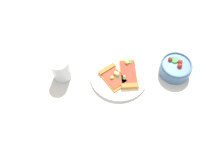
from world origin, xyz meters
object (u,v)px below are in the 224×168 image
at_px(pizza_slice_near, 112,76).
at_px(pizza_slice_far, 129,75).
at_px(plate, 119,76).
at_px(paper_napkin, 88,132).
at_px(soda_glass, 61,70).
at_px(salad_bowl, 175,68).

bearing_deg(pizza_slice_near, pizza_slice_far, -137.15).
relative_size(plate, paper_napkin, 1.62).
bearing_deg(paper_napkin, soda_glass, -22.79).
relative_size(pizza_slice_near, pizza_slice_far, 0.84).
distance_m(pizza_slice_near, paper_napkin, 0.26).
xyz_separation_m(pizza_slice_far, soda_glass, (0.22, 0.18, 0.03)).
height_order(pizza_slice_near, soda_glass, soda_glass).
bearing_deg(paper_napkin, pizza_slice_far, -82.00).
relative_size(plate, pizza_slice_near, 1.89).
bearing_deg(paper_napkin, plate, -74.26).
bearing_deg(soda_glass, paper_napkin, 157.21).
relative_size(salad_bowl, soda_glass, 1.30).
distance_m(plate, soda_glass, 0.25).
height_order(soda_glass, paper_napkin, soda_glass).
distance_m(plate, salad_bowl, 0.24).
xyz_separation_m(salad_bowl, soda_glass, (0.35, 0.34, 0.02)).
bearing_deg(salad_bowl, soda_glass, 43.99).
height_order(salad_bowl, paper_napkin, salad_bowl).
bearing_deg(soda_glass, plate, -139.34).
height_order(pizza_slice_near, paper_napkin, pizza_slice_near).
xyz_separation_m(pizza_slice_near, pizza_slice_far, (-0.05, -0.05, -0.00)).
height_order(plate, pizza_slice_far, pizza_slice_far).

